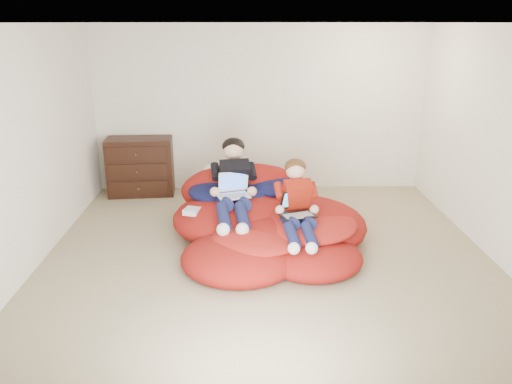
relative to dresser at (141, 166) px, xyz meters
name	(u,v)px	position (x,y,z in m)	size (l,w,h in m)	color
room_shell	(268,239)	(1.82, -2.24, -0.22)	(5.10, 5.10, 2.77)	tan
dresser	(141,166)	(0.00, 0.00, 0.00)	(1.00, 0.58, 0.87)	black
beanbag_pile	(266,222)	(1.81, -1.82, -0.19)	(2.34, 2.39, 0.85)	#A31712
cream_pillow	(220,173)	(1.25, -1.00, 0.19)	(0.47, 0.30, 0.30)	beige
older_boy	(233,181)	(1.43, -1.68, 0.29)	(0.43, 1.26, 0.84)	black
younger_boy	(297,201)	(2.14, -2.17, 0.21)	(0.38, 1.05, 0.76)	#A31F0E
laptop_white	(233,189)	(1.43, -1.77, 0.21)	(0.42, 0.40, 0.27)	silver
laptop_black	(297,208)	(2.14, -2.20, 0.14)	(0.43, 0.47, 0.25)	black
power_adapter	(192,211)	(0.95, -1.87, -0.01)	(0.17, 0.17, 0.06)	silver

